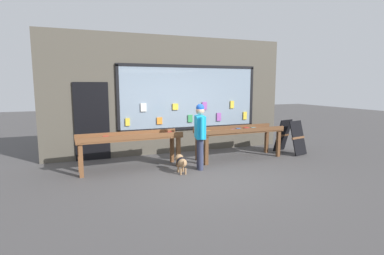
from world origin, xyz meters
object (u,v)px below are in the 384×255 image
at_px(display_table_left, 130,140).
at_px(person_browsing, 200,132).
at_px(small_dog, 181,162).
at_px(display_table_right, 239,133).
at_px(sandwich_board_sign, 290,136).

xyz_separation_m(display_table_left, person_browsing, (1.55, -0.62, 0.21)).
bearing_deg(display_table_left, person_browsing, -21.82).
bearing_deg(small_dog, display_table_right, -65.21).
relative_size(display_table_right, small_dog, 4.28).
distance_m(display_table_right, small_dog, 2.13).
height_order(display_table_right, sandwich_board_sign, sandwich_board_sign).
distance_m(person_browsing, small_dog, 0.84).
xyz_separation_m(person_browsing, small_dog, (-0.52, -0.12, -0.65)).
xyz_separation_m(small_dog, sandwich_board_sign, (3.70, 0.74, 0.24)).
bearing_deg(person_browsing, sandwich_board_sign, -65.03).
height_order(person_browsing, small_dog, person_browsing).
xyz_separation_m(display_table_right, person_browsing, (-1.43, -0.62, 0.20)).
distance_m(person_browsing, sandwich_board_sign, 3.27).
bearing_deg(sandwich_board_sign, person_browsing, 177.68).
relative_size(display_table_left, display_table_right, 1.00).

